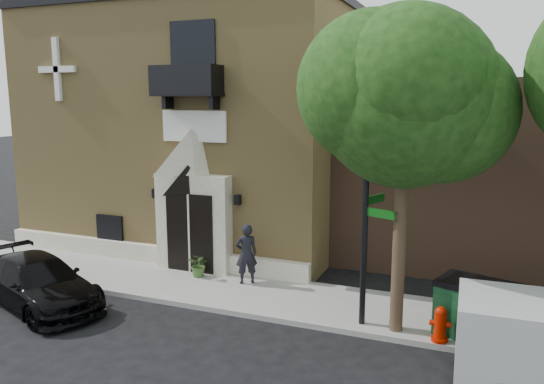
# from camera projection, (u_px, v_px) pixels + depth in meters

# --- Properties ---
(ground) EXTENTS (120.00, 120.00, 0.00)m
(ground) POSITION_uv_depth(u_px,v_px,m) (177.00, 307.00, 14.92)
(ground) COLOR black
(ground) RESTS_ON ground
(sidewalk) EXTENTS (42.00, 3.00, 0.15)m
(sidewalk) POSITION_uv_depth(u_px,v_px,m) (232.00, 291.00, 15.91)
(sidewalk) COLOR gray
(sidewalk) RESTS_ON ground
(church) EXTENTS (12.20, 11.01, 9.30)m
(church) POSITION_uv_depth(u_px,v_px,m) (213.00, 126.00, 22.46)
(church) COLOR #A78A4F
(church) RESTS_ON ground
(street_tree_left) EXTENTS (4.97, 4.38, 7.77)m
(street_tree_left) POSITION_uv_depth(u_px,v_px,m) (406.00, 95.00, 12.00)
(street_tree_left) COLOR #38281C
(street_tree_left) RESTS_ON sidewalk
(black_sedan) EXTENTS (5.18, 3.50, 1.39)m
(black_sedan) POSITION_uv_depth(u_px,v_px,m) (39.00, 282.00, 14.88)
(black_sedan) COLOR black
(black_sedan) RESTS_ON ground
(street_sign) EXTENTS (0.85, 1.10, 5.66)m
(street_sign) POSITION_uv_depth(u_px,v_px,m) (366.00, 214.00, 12.98)
(street_sign) COLOR black
(street_sign) RESTS_ON sidewalk
(fire_hydrant) EXTENTS (0.49, 0.39, 0.86)m
(fire_hydrant) POSITION_uv_depth(u_px,v_px,m) (440.00, 324.00, 12.42)
(fire_hydrant) COLOR #AB1300
(fire_hydrant) RESTS_ON sidewalk
(dumpster) EXTENTS (2.33, 1.75, 1.35)m
(dumpster) POSITION_uv_depth(u_px,v_px,m) (483.00, 310.00, 12.56)
(dumpster) COLOR #0E331A
(dumpster) RESTS_ON sidewalk
(planter) EXTENTS (0.69, 0.60, 0.76)m
(planter) POSITION_uv_depth(u_px,v_px,m) (199.00, 265.00, 16.94)
(planter) COLOR #3D612A
(planter) RESTS_ON sidewalk
(pedestrian_near) EXTENTS (0.82, 0.76, 1.88)m
(pedestrian_near) POSITION_uv_depth(u_px,v_px,m) (246.00, 254.00, 16.24)
(pedestrian_near) COLOR black
(pedestrian_near) RESTS_ON sidewalk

